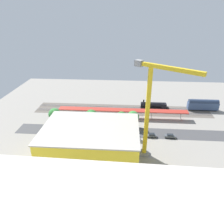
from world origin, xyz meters
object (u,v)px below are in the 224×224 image
parked_car_0 (170,136)px  construction_building (91,147)px  platform_canopy_near (123,110)px  box_truck_0 (72,132)px  street_tree_4 (121,117)px  passenger_coach (203,105)px  street_tree_0 (73,117)px  locomotive (155,106)px  parked_car_4 (96,133)px  tower_crane (151,107)px  street_tree_3 (91,117)px  street_tree_2 (133,117)px  street_tree_5 (55,114)px  street_tree_1 (91,116)px  parked_car_2 (133,135)px  box_truck_2 (127,135)px  traffic_light (77,128)px  box_truck_1 (114,136)px  parked_car_1 (152,135)px  parked_car_3 (114,134)px

parked_car_0 → construction_building: bearing=31.9°
platform_canopy_near → construction_building: (9.79, 37.17, 3.19)m
box_truck_0 → street_tree_4: bearing=-156.2°
passenger_coach → street_tree_0: bearing=18.9°
locomotive → parked_car_4: size_ratio=3.62×
tower_crane → street_tree_3: (24.37, -20.69, -15.06)m
construction_building → street_tree_2: 31.26m
street_tree_5 → street_tree_1: bearing=-176.1°
parked_car_2 → parked_car_4: size_ratio=1.08×
street_tree_1 → parked_car_4: bearing=110.9°
parked_car_4 → locomotive: bearing=-134.2°
platform_canopy_near → passenger_coach: size_ratio=3.99×
locomotive → parked_car_2: 32.30m
parked_car_4 → construction_building: 20.40m
locomotive → street_tree_5: street_tree_5 is taller
box_truck_2 → street_tree_5: 35.57m
parked_car_2 → tower_crane: bearing=110.2°
construction_building → box_truck_2: 21.75m
street_tree_4 → street_tree_5: size_ratio=0.88×
construction_building → tower_crane: 24.40m
locomotive → street_tree_5: 54.11m
locomotive → box_truck_2: 35.24m
street_tree_4 → street_tree_3: bearing=4.2°
parked_car_0 → street_tree_1: (35.41, -8.67, 4.24)m
construction_building → platform_canopy_near: bearing=-105.0°
street_tree_2 → street_tree_4: street_tree_2 is taller
traffic_light → street_tree_4: bearing=-151.6°
locomotive → street_tree_3: bearing=35.2°
locomotive → street_tree_5: bearing=24.4°
traffic_light → street_tree_3: bearing=-116.8°
box_truck_1 → street_tree_2: street_tree_2 is taller
locomotive → parked_car_0: bearing=96.4°
locomotive → traffic_light: 48.29m
parked_car_1 → tower_crane: tower_crane is taller
tower_crane → box_truck_2: bearing=-56.4°
parked_car_1 → box_truck_0: box_truck_0 is taller
platform_canopy_near → parked_car_1: (-13.11, 18.03, -3.23)m
parked_car_3 → traffic_light: traffic_light is taller
box_truck_1 → street_tree_2: (-7.85, -11.47, 3.53)m
street_tree_0 → traffic_light: size_ratio=1.16×
street_tree_2 → street_tree_3: 19.34m
parked_car_0 → street_tree_0: (43.53, -7.20, 3.94)m
passenger_coach → street_tree_0: (66.21, 22.62, 1.39)m
platform_canopy_near → street_tree_3: street_tree_3 is taller
street_tree_1 → construction_building: bearing=99.5°
locomotive → street_tree_4: 28.10m
street_tree_3 → street_tree_1: bearing=-83.5°
platform_canopy_near → box_truck_2: bearing=97.2°
parked_car_1 → traffic_light: 32.20m
locomotive → parked_car_2: bearing=67.3°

